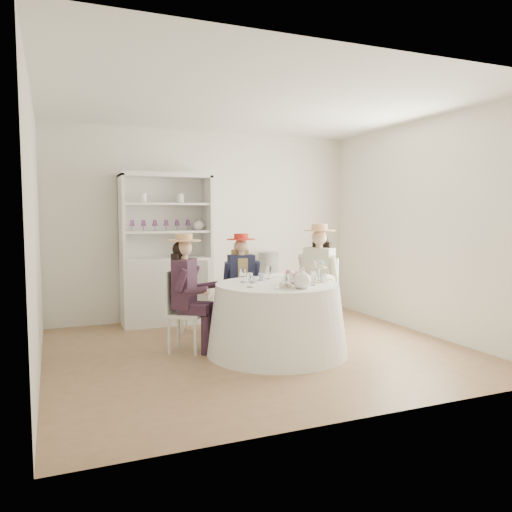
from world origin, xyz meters
name	(u,v)px	position (x,y,z in m)	size (l,w,h in m)	color
ground	(259,350)	(0.00, 0.00, 0.00)	(4.50, 4.50, 0.00)	#8A6345
ceiling	(260,103)	(0.00, 0.00, 2.70)	(4.50, 4.50, 0.00)	white
wall_back	(207,225)	(0.00, 2.00, 1.35)	(4.50, 4.50, 0.00)	silver
wall_front	(366,238)	(0.00, -2.00, 1.35)	(4.50, 4.50, 0.00)	silver
wall_left	(35,233)	(-2.25, 0.00, 1.35)	(4.50, 4.50, 0.00)	silver
wall_right	(423,227)	(2.25, 0.00, 1.35)	(4.50, 4.50, 0.00)	silver
tea_table	(277,319)	(0.14, -0.16, 0.38)	(1.53, 1.53, 0.77)	white
hutch	(167,270)	(-0.65, 1.77, 0.74)	(1.28, 0.62, 2.07)	silver
side_table	(268,293)	(0.88, 1.75, 0.32)	(0.41, 0.41, 0.64)	silver
hatbox	(268,262)	(0.88, 1.75, 0.79)	(0.30, 0.30, 0.30)	black
guest_left	(186,286)	(-0.76, 0.26, 0.74)	(0.56, 0.52, 1.30)	silver
guest_mid	(242,277)	(0.10, 0.83, 0.72)	(0.47, 0.49, 1.27)	silver
guest_right	(318,273)	(0.96, 0.39, 0.79)	(0.60, 0.56, 1.39)	silver
spare_chair	(195,294)	(-0.46, 1.02, 0.51)	(0.52, 0.52, 0.95)	silver
teacup_a	(253,280)	(-0.09, -0.03, 0.80)	(0.08, 0.08, 0.07)	white
teacup_b	(262,278)	(0.07, 0.10, 0.80)	(0.08, 0.08, 0.07)	white
teacup_c	(288,277)	(0.37, 0.05, 0.80)	(0.08, 0.08, 0.07)	white
flower_bowl	(294,281)	(0.32, -0.21, 0.80)	(0.24, 0.24, 0.06)	white
flower_arrangement	(298,275)	(0.34, -0.27, 0.86)	(0.19, 0.19, 0.07)	#CB657C
table_teapot	(302,281)	(0.22, -0.59, 0.85)	(0.25, 0.18, 0.19)	white
sandwich_plate	(286,287)	(0.08, -0.50, 0.78)	(0.24, 0.24, 0.05)	white
cupcake_stand	(319,274)	(0.62, -0.21, 0.85)	(0.24, 0.24, 0.23)	white
stemware_set	(277,277)	(0.14, -0.16, 0.84)	(0.82, 0.86, 0.15)	white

